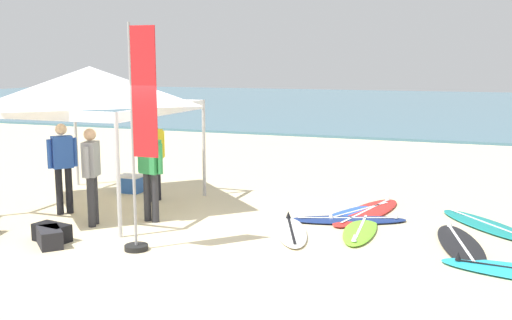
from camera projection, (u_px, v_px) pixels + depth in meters
name	position (u px, v px, depth m)	size (l,w,h in m)	color
ground_plane	(168.00, 234.00, 9.92)	(80.00, 80.00, 0.00)	beige
sea	(398.00, 105.00, 38.80)	(80.00, 36.00, 0.10)	teal
canopy_tent	(90.00, 85.00, 11.38)	(3.36, 3.36, 2.75)	#B7B7BC
surfboard_blue	(360.00, 212.00, 11.22)	(1.43, 2.09, 0.19)	blue
surfboard_black	(460.00, 244.00, 9.23)	(1.06, 2.27, 0.19)	black
surfboard_teal	(487.00, 225.00, 10.29)	(1.90, 2.15, 0.19)	#19847F
surfboard_lime	(360.00, 230.00, 10.02)	(0.64, 1.98, 0.19)	#7AD12D
surfboard_red	(367.00, 212.00, 11.19)	(1.27, 2.58, 0.19)	red
surfboard_white	(291.00, 231.00, 9.93)	(1.12, 1.90, 0.19)	white
surfboard_navy	(348.00, 220.00, 10.65)	(2.17, 1.25, 0.19)	navy
person_grey	(91.00, 170.00, 10.26)	(0.32, 0.53, 1.71)	#2D2D33
person_green	(150.00, 167.00, 10.51)	(0.54, 0.28, 1.71)	#2D2D33
person_blue	(63.00, 162.00, 11.05)	(0.40, 0.45, 1.71)	black
person_yellow	(153.00, 153.00, 12.11)	(0.36, 0.50, 1.71)	black
banner_flag	(140.00, 148.00, 8.76)	(0.60, 0.36, 3.40)	#99999E
gear_bag_near_tent	(50.00, 237.00, 9.22)	(0.60, 0.32, 0.28)	#232328
gear_bag_by_pole	(52.00, 233.00, 9.48)	(0.60, 0.32, 0.28)	black
cooler_box	(131.00, 184.00, 13.00)	(0.50, 0.36, 0.39)	#2D60B7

